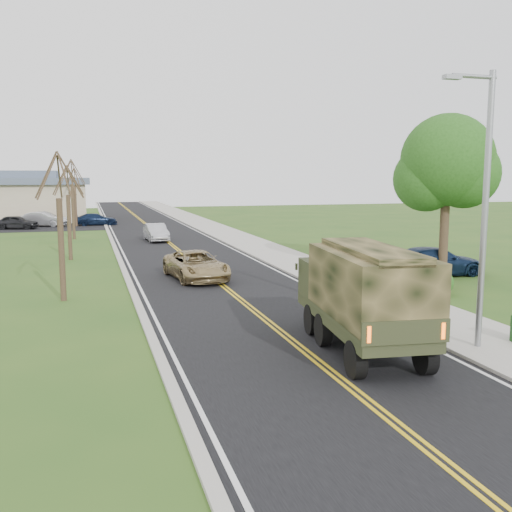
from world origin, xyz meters
name	(u,v)px	position (x,y,z in m)	size (l,w,h in m)	color
ground	(314,359)	(0.00, 0.00, 0.00)	(160.00, 160.00, 0.00)	#2B4F1A
road	(153,230)	(0.00, 40.00, 0.01)	(8.00, 120.00, 0.01)	black
curb_right	(196,228)	(4.15, 40.00, 0.06)	(0.30, 120.00, 0.12)	#9E998E
sidewalk_right	(214,228)	(5.90, 40.00, 0.05)	(3.20, 120.00, 0.10)	#9E998E
curb_left	(108,231)	(-4.15, 40.00, 0.05)	(0.30, 120.00, 0.10)	#9E998E
street_light	(483,199)	(4.90, -0.50, 4.43)	(1.65, 0.22, 8.00)	gray
leafy_tree	(447,167)	(11.00, 10.01, 5.49)	(4.83, 4.50, 8.10)	#38281C
bare_tree_a	(61,237)	(-7.00, 10.00, 2.63)	(1.93, 2.26, 6.08)	#38281C
bare_tree_b	(69,219)	(-7.00, 22.00, 2.48)	(1.83, 2.14, 5.73)	#38281C
bare_tree_c	(73,205)	(-7.00, 34.00, 2.78)	(2.04, 2.39, 6.42)	#38281C
bare_tree_d	(75,201)	(-7.00, 46.00, 2.55)	(1.88, 2.20, 5.91)	#38281C
military_truck	(363,291)	(1.60, 0.30, 1.81)	(2.92, 6.55, 3.16)	black
suv_champagne	(196,265)	(-0.85, 13.27, 0.70)	(2.32, 5.04, 1.40)	#9E8759
sedan_silver	(156,232)	(-0.80, 30.59, 0.68)	(1.44, 4.14, 1.36)	silver
pickup_navy	(435,261)	(11.15, 10.83, 0.73)	(2.05, 5.05, 1.47)	#0F1F39
lot_car_dark	(16,222)	(-12.45, 44.50, 0.67)	(1.59, 3.96, 1.35)	black
lot_car_silver	(44,219)	(-10.15, 46.77, 0.76)	(1.60, 4.59, 1.51)	#B3B3B8
lot_car_navy	(96,219)	(-5.05, 46.94, 0.62)	(1.72, 4.24, 1.23)	black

